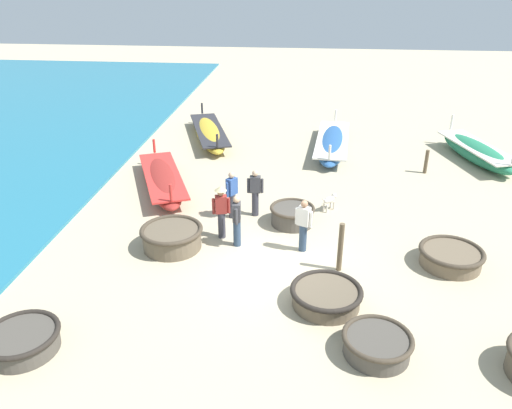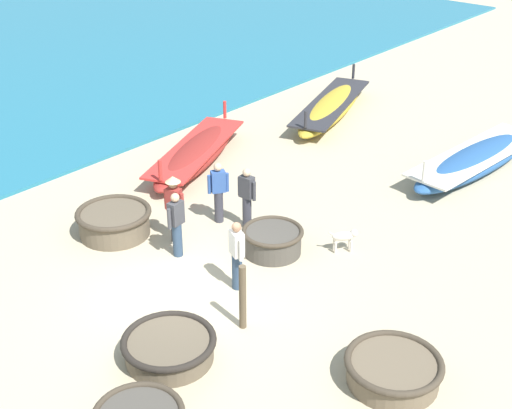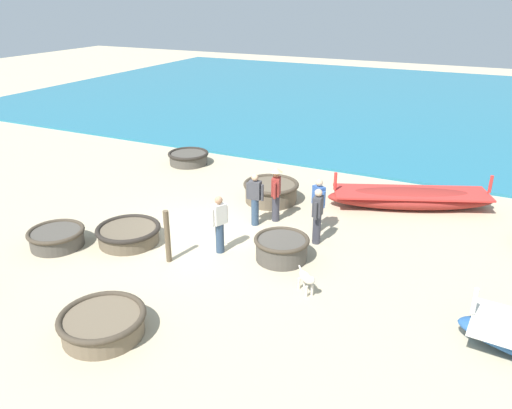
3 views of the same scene
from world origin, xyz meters
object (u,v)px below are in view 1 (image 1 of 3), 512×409
object	(u,v)px
long_boat_white_hull	(209,133)
dog	(330,200)
fisherman_with_hat	(232,194)
coracle_beside_post	(172,237)
coracle_tilted	(451,256)
coracle_center	(292,215)
fisherman_hauling	(304,224)
coracle_far_left	(377,344)
mooring_post_inland	(340,247)
coracle_far_right	(326,296)
long_boat_ochre_hull	(332,143)
long_boat_blue_hull	(163,180)
fisherman_standing_right	(237,220)
coracle_upturned	(22,340)
mooring_post_shoreline	(426,162)
fisherman_standing_left	(255,192)
long_boat_red_hull	(477,152)
fisherman_by_coracle	(221,208)

from	to	relation	value
long_boat_white_hull	dog	size ratio (longest dim) A/B	10.71
fisherman_with_hat	coracle_beside_post	bearing A→B (deg)	-124.61
coracle_tilted	coracle_center	xyz separation A→B (m)	(-4.36, 1.97, 0.05)
fisherman_hauling	coracle_far_left	bearing A→B (deg)	-68.47
coracle_beside_post	mooring_post_inland	world-z (taller)	mooring_post_inland
coracle_center	coracle_far_right	bearing A→B (deg)	-76.78
mooring_post_inland	fisherman_hauling	bearing A→B (deg)	136.83
coracle_far_right	long_boat_ochre_hull	world-z (taller)	long_boat_ochre_hull
long_boat_ochre_hull	mooring_post_inland	size ratio (longest dim) A/B	4.25
coracle_far_right	long_boat_blue_hull	size ratio (longest dim) A/B	0.33
coracle_far_right	fisherman_standing_right	xyz separation A→B (m)	(-2.50, 2.59, 0.58)
coracle_far_right	fisherman_standing_right	bearing A→B (deg)	133.95
coracle_upturned	mooring_post_shoreline	size ratio (longest dim) A/B	1.69
long_boat_white_hull	fisherman_standing_left	size ratio (longest dim) A/B	3.74
long_boat_red_hull	mooring_post_shoreline	size ratio (longest dim) A/B	5.22
coracle_upturned	long_boat_red_hull	world-z (taller)	long_boat_red_hull
fisherman_hauling	dog	bearing A→B (deg)	72.68
coracle_center	fisherman_with_hat	distance (m)	2.02
coracle_beside_post	fisherman_hauling	xyz separation A→B (m)	(3.74, 0.23, 0.49)
coracle_far_left	fisherman_standing_right	xyz separation A→B (m)	(-3.51, 4.19, 0.57)
fisherman_standing_right	long_boat_white_hull	bearing A→B (deg)	105.33
coracle_beside_post	coracle_far_right	world-z (taller)	coracle_beside_post
fisherman_standing_left	dog	bearing A→B (deg)	14.46
coracle_upturned	long_boat_white_hull	world-z (taller)	long_boat_white_hull
fisherman_by_coracle	fisherman_standing_right	bearing A→B (deg)	-39.56
fisherman_standing_left	mooring_post_inland	distance (m)	3.96
dog	fisherman_hauling	bearing A→B (deg)	-107.32
coracle_far_left	coracle_center	bearing A→B (deg)	109.14
coracle_tilted	long_boat_white_hull	xyz separation A→B (m)	(-8.54, 10.09, 0.04)
coracle_beside_post	long_boat_ochre_hull	xyz separation A→B (m)	(4.87, 9.04, -0.03)
fisherman_with_hat	fisherman_standing_right	bearing A→B (deg)	-77.27
long_boat_blue_hull	mooring_post_inland	bearing A→B (deg)	-38.31
coracle_center	fisherman_by_coracle	bearing A→B (deg)	-152.49
coracle_beside_post	fisherman_by_coracle	bearing A→B (deg)	29.43
long_boat_blue_hull	fisherman_standing_left	distance (m)	4.07
coracle_center	long_boat_blue_hull	size ratio (longest dim) A/B	0.27
fisherman_with_hat	fisherman_by_coracle	distance (m)	1.35
long_boat_white_hull	fisherman_standing_left	distance (m)	8.19
long_boat_blue_hull	fisherman_standing_left	size ratio (longest dim) A/B	3.33
fisherman_by_coracle	fisherman_with_hat	bearing A→B (deg)	84.97
fisherman_standing_left	mooring_post_inland	world-z (taller)	fisherman_standing_left
coracle_upturned	fisherman_standing_left	bearing A→B (deg)	58.31
long_boat_white_hull	mooring_post_shoreline	distance (m)	9.78
long_boat_blue_hull	fisherman_standing_right	size ratio (longest dim) A/B	3.33
coracle_far_right	dog	size ratio (longest dim) A/B	3.18
long_boat_ochre_hull	coracle_tilted	bearing A→B (deg)	-72.67
long_boat_blue_hull	fisherman_standing_right	distance (m)	5.07
fisherman_with_hat	fisherman_by_coracle	world-z (taller)	fisherman_by_coracle
fisherman_hauling	long_boat_red_hull	bearing A→B (deg)	48.72
coracle_far_left	coracle_tilted	world-z (taller)	coracle_tilted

